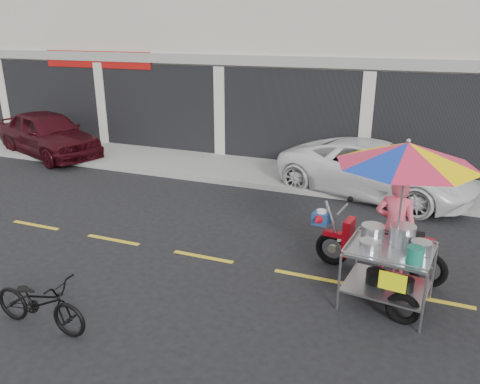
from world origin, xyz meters
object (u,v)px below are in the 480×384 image
at_px(maroon_sedan, 48,134).
at_px(food_vendor_rig, 398,197).
at_px(near_bicycle, 40,302).
at_px(white_pickup, 376,169).

distance_m(maroon_sedan, food_vendor_rig, 12.15).
bearing_deg(food_vendor_rig, near_bicycle, -141.16).
xyz_separation_m(maroon_sedan, white_pickup, (10.40, 0.00, -0.07)).
bearing_deg(white_pickup, maroon_sedan, 105.34).
bearing_deg(near_bicycle, white_pickup, -25.49).
bearing_deg(food_vendor_rig, maroon_sedan, 164.29).
bearing_deg(food_vendor_rig, white_pickup, 106.34).
bearing_deg(maroon_sedan, white_pickup, -69.84).
height_order(maroon_sedan, white_pickup, maroon_sedan).
xyz_separation_m(white_pickup, food_vendor_rig, (0.76, -4.73, 0.96)).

